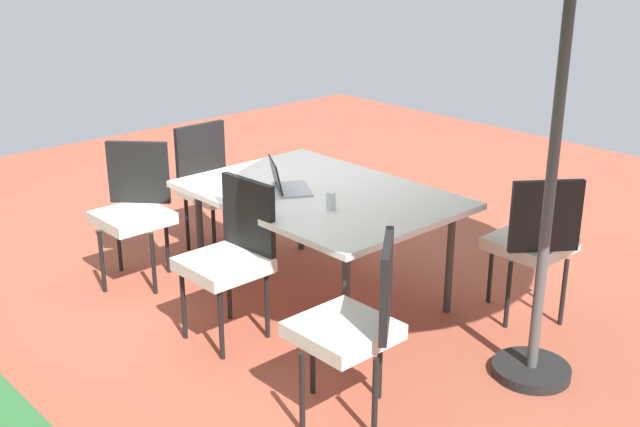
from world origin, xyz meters
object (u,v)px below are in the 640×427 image
dining_table (320,199)px  chair_southwest (534,238)px  laptop (286,184)px  chair_north (231,252)px  chair_northeast (134,206)px  chair_northwest (356,320)px  cup (331,201)px  chair_east (213,182)px

dining_table → chair_southwest: size_ratio=1.80×
laptop → chair_north: bearing=138.1°
dining_table → chair_northeast: size_ratio=1.80×
chair_southwest → chair_north: (1.11, 1.54, 0.00)m
dining_table → chair_north: size_ratio=1.80×
dining_table → chair_northwest: chair_northwest is taller
laptop → chair_northeast: bearing=63.0°
laptop → dining_table: bearing=-106.2°
chair_northeast → laptop: (-0.94, -0.60, 0.25)m
chair_southwest → chair_northwest: bearing=37.2°
chair_southwest → cup: (0.83, 0.97, 0.26)m
chair_southwest → chair_northeast: 2.72m
chair_southwest → laptop: 1.62m
chair_northeast → chair_southwest: bearing=-8.5°
dining_table → laptop: bearing=43.4°
chair_east → chair_north: same height
chair_southwest → chair_north: same height
chair_east → dining_table: bearing=-89.2°
dining_table → chair_southwest: bearing=-145.3°
chair_east → cup: size_ratio=8.61×
chair_northwest → laptop: (1.31, -0.66, 0.25)m
chair_southwest → chair_north: size_ratio=1.00×
chair_northeast → chair_northwest: bearing=-44.6°
chair_east → cup: bearing=-96.4°
chair_southwest → laptop: bearing=-17.5°
chair_north → cup: 0.68m
dining_table → chair_northwest: 1.42m
chair_southwest → chair_northwest: (-0.02, 1.60, 0.00)m
chair_northwest → chair_east: bearing=-148.4°
cup → chair_southwest: bearing=-130.7°
dining_table → chair_north: chair_north is taller
dining_table → chair_northwest: size_ratio=1.80×
chair_southwest → chair_east: size_ratio=1.00×
dining_table → cup: size_ratio=15.48×
dining_table → laptop: 0.24m
dining_table → chair_northeast: (1.11, 0.76, -0.16)m
chair_northwest → chair_north: size_ratio=1.00×
chair_east → chair_southwest: bearing=-71.1°
chair_northwest → chair_northeast: same height
chair_northwest → chair_north: (1.12, -0.06, 0.00)m
cup → dining_table: bearing=-31.6°
chair_southwest → laptop: (1.30, 0.94, 0.25)m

